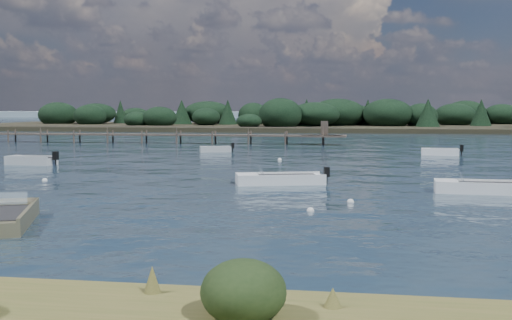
% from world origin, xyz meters
% --- Properties ---
extents(ground, '(400.00, 400.00, 0.00)m').
position_xyz_m(ground, '(0.00, 60.00, 0.00)').
color(ground, '#162533').
rests_on(ground, ground).
extents(shore_lip, '(160.00, 0.60, 0.30)m').
position_xyz_m(shore_lip, '(0.00, -12.20, 0.00)').
color(shore_lip, black).
rests_on(shore_lip, ground).
extents(tender_far_white, '(3.32, 2.07, 1.12)m').
position_xyz_m(tender_far_white, '(-5.62, 34.30, 0.16)').
color(tender_far_white, '#A9AEB1').
rests_on(tender_far_white, ground).
extents(tender_far_grey_b, '(3.66, 1.54, 1.24)m').
position_xyz_m(tender_far_grey_b, '(15.08, 33.57, 0.18)').
color(tender_far_grey_b, white).
rests_on(tender_far_grey_b, ground).
extents(dinghy_mid_white_a, '(5.34, 3.10, 1.23)m').
position_xyz_m(dinghy_mid_white_a, '(3.58, 10.06, 0.16)').
color(dinghy_mid_white_a, white).
rests_on(dinghy_mid_white_a, ground).
extents(dinghy_near_olive, '(3.59, 5.52, 1.34)m').
position_xyz_m(dinghy_near_olive, '(-4.83, -4.00, 0.17)').
color(dinghy_near_olive, '#716A4B').
rests_on(dinghy_near_olive, ground).
extents(tender_far_grey, '(4.14, 1.89, 1.32)m').
position_xyz_m(tender_far_grey, '(-16.24, 19.04, 0.18)').
color(tender_far_grey, '#A9AEB1').
rests_on(tender_far_grey, ground).
extents(dinghy_mid_white_b, '(5.10, 2.05, 1.25)m').
position_xyz_m(dinghy_mid_white_b, '(14.09, 7.95, 0.16)').
color(dinghy_mid_white_b, white).
rests_on(dinghy_mid_white_b, ground).
extents(buoy_b, '(0.32, 0.32, 0.32)m').
position_xyz_m(buoy_b, '(7.60, 3.70, 0.00)').
color(buoy_b, silver).
rests_on(buoy_b, ground).
extents(buoy_c, '(0.32, 0.32, 0.32)m').
position_xyz_m(buoy_c, '(-10.21, 9.46, 0.00)').
color(buoy_c, silver).
rests_on(buoy_c, ground).
extents(buoy_d, '(0.32, 0.32, 0.32)m').
position_xyz_m(buoy_d, '(13.12, 9.95, 0.00)').
color(buoy_d, silver).
rests_on(buoy_d, ground).
extents(buoy_e, '(0.32, 0.32, 0.32)m').
position_xyz_m(buoy_e, '(1.56, 26.32, 0.00)').
color(buoy_e, silver).
rests_on(buoy_e, ground).
extents(buoy_extra_a, '(0.32, 0.32, 0.32)m').
position_xyz_m(buoy_extra_a, '(5.99, 0.94, 0.00)').
color(buoy_extra_a, silver).
rests_on(buoy_extra_a, ground).
extents(jetty, '(64.50, 3.20, 3.40)m').
position_xyz_m(jetty, '(-21.74, 47.99, 0.98)').
color(jetty, '#4C4037').
rests_on(jetty, ground).
extents(far_headland, '(190.00, 40.00, 5.80)m').
position_xyz_m(far_headland, '(25.00, 100.00, 1.96)').
color(far_headland, black).
rests_on(far_headland, ground).
extents(distant_haze, '(280.00, 20.00, 2.40)m').
position_xyz_m(distant_haze, '(-90.00, 230.00, 0.00)').
color(distant_haze, '#8498A3').
rests_on(distant_haze, ground).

